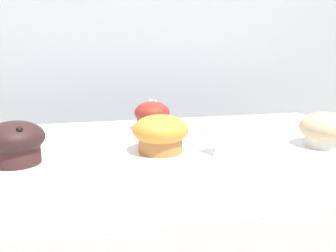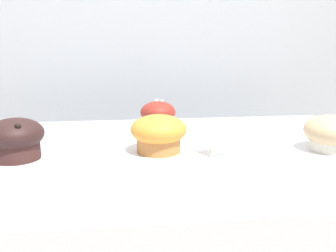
# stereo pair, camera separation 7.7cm
# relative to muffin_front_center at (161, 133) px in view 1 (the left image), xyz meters

# --- Properties ---
(wall_back) EXTENTS (3.20, 0.10, 1.80)m
(wall_back) POSITION_rel_muffin_front_center_xyz_m (-0.00, 0.60, -0.04)
(wall_back) COLOR #B2B7BC
(wall_back) RESTS_ON ground
(muffin_front_center) EXTENTS (0.12, 0.12, 0.08)m
(muffin_front_center) POSITION_rel_muffin_front_center_xyz_m (0.00, 0.00, 0.00)
(muffin_front_center) COLOR #C37B3E
(muffin_front_center) RESTS_ON display_counter
(muffin_back_left) EXTENTS (0.09, 0.09, 0.08)m
(muffin_back_left) POSITION_rel_muffin_front_center_xyz_m (0.02, 0.20, -0.00)
(muffin_back_left) COLOR #4D1819
(muffin_back_left) RESTS_ON display_counter
(muffin_back_right) EXTENTS (0.11, 0.11, 0.07)m
(muffin_back_right) POSITION_rel_muffin_front_center_xyz_m (0.36, -0.03, -0.00)
(muffin_back_right) COLOR silver
(muffin_back_right) RESTS_ON display_counter
(muffin_front_left) EXTENTS (0.11, 0.11, 0.08)m
(muffin_front_left) POSITION_rel_muffin_front_center_xyz_m (-0.28, -0.01, 0.00)
(muffin_front_left) COLOR #402321
(muffin_front_left) RESTS_ON display_counter
(serving_plate) EXTENTS (0.21, 0.21, 0.01)m
(serving_plate) POSITION_rel_muffin_front_center_xyz_m (0.24, 0.15, -0.04)
(serving_plate) COLOR white
(serving_plate) RESTS_ON display_counter
(price_card) EXTENTS (0.06, 0.06, 0.06)m
(price_card) POSITION_rel_muffin_front_center_xyz_m (0.12, -0.04, -0.01)
(price_card) COLOR white
(price_card) RESTS_ON display_counter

